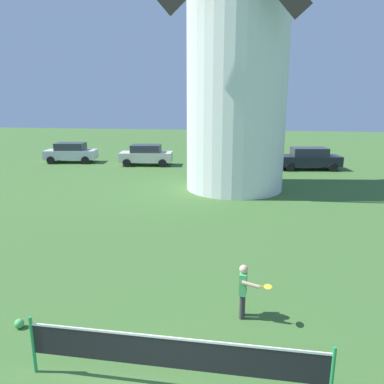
{
  "coord_description": "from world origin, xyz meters",
  "views": [
    {
      "loc": [
        1.22,
        -3.58,
        4.71
      ],
      "look_at": [
        0.09,
        3.53,
        2.94
      ],
      "focal_mm": 34.28,
      "sensor_mm": 36.0,
      "label": 1
    }
  ],
  "objects_px": {
    "stray_ball": "(19,324)",
    "parked_car_silver": "(71,152)",
    "windmill": "(238,37)",
    "parked_car_cream": "(146,155)",
    "parked_car_black": "(309,158)",
    "parked_car_blue": "(222,157)",
    "tennis_net": "(173,353)",
    "player_far": "(244,288)"
  },
  "relations": [
    {
      "from": "player_far",
      "to": "parked_car_cream",
      "type": "distance_m",
      "value": 20.9
    },
    {
      "from": "tennis_net",
      "to": "windmill",
      "type": "bearing_deg",
      "value": 88.88
    },
    {
      "from": "windmill",
      "to": "tennis_net",
      "type": "bearing_deg",
      "value": -91.12
    },
    {
      "from": "windmill",
      "to": "stray_ball",
      "type": "xyz_separation_m",
      "value": [
        -3.91,
        -13.86,
        -7.82
      ]
    },
    {
      "from": "tennis_net",
      "to": "stray_ball",
      "type": "relative_size",
      "value": 24.94
    },
    {
      "from": "player_far",
      "to": "windmill",
      "type": "bearing_deg",
      "value": 93.7
    },
    {
      "from": "parked_car_silver",
      "to": "parked_car_black",
      "type": "height_order",
      "value": "same"
    },
    {
      "from": "tennis_net",
      "to": "stray_ball",
      "type": "height_order",
      "value": "tennis_net"
    },
    {
      "from": "windmill",
      "to": "parked_car_silver",
      "type": "distance_m",
      "value": 16.62
    },
    {
      "from": "tennis_net",
      "to": "parked_car_blue",
      "type": "xyz_separation_m",
      "value": [
        -0.89,
        21.43,
        0.12
      ]
    },
    {
      "from": "windmill",
      "to": "tennis_net",
      "type": "relative_size",
      "value": 3.02
    },
    {
      "from": "windmill",
      "to": "player_far",
      "type": "height_order",
      "value": "windmill"
    },
    {
      "from": "player_far",
      "to": "parked_car_black",
      "type": "relative_size",
      "value": 0.28
    },
    {
      "from": "stray_ball",
      "to": "parked_car_cream",
      "type": "height_order",
      "value": "parked_car_cream"
    },
    {
      "from": "stray_ball",
      "to": "parked_car_blue",
      "type": "relative_size",
      "value": 0.05
    },
    {
      "from": "windmill",
      "to": "parked_car_blue",
      "type": "relative_size",
      "value": 3.72
    },
    {
      "from": "parked_car_silver",
      "to": "parked_car_cream",
      "type": "distance_m",
      "value": 6.3
    },
    {
      "from": "parked_car_blue",
      "to": "parked_car_black",
      "type": "distance_m",
      "value": 6.17
    },
    {
      "from": "parked_car_cream",
      "to": "parked_car_black",
      "type": "height_order",
      "value": "same"
    },
    {
      "from": "tennis_net",
      "to": "player_far",
      "type": "height_order",
      "value": "player_far"
    },
    {
      "from": "windmill",
      "to": "stray_ball",
      "type": "bearing_deg",
      "value": -105.74
    },
    {
      "from": "tennis_net",
      "to": "parked_car_black",
      "type": "height_order",
      "value": "parked_car_black"
    },
    {
      "from": "windmill",
      "to": "parked_car_black",
      "type": "relative_size",
      "value": 3.42
    },
    {
      "from": "parked_car_silver",
      "to": "parked_car_black",
      "type": "bearing_deg",
      "value": -0.81
    },
    {
      "from": "parked_car_black",
      "to": "parked_car_blue",
      "type": "bearing_deg",
      "value": -176.58
    },
    {
      "from": "stray_ball",
      "to": "player_far",
      "type": "bearing_deg",
      "value": 13.92
    },
    {
      "from": "stray_ball",
      "to": "tennis_net",
      "type": "bearing_deg",
      "value": -17.7
    },
    {
      "from": "player_far",
      "to": "stray_ball",
      "type": "relative_size",
      "value": 6.18
    },
    {
      "from": "player_far",
      "to": "parked_car_blue",
      "type": "xyz_separation_m",
      "value": [
        -2.01,
        19.11,
        0.09
      ]
    },
    {
      "from": "tennis_net",
      "to": "parked_car_silver",
      "type": "xyz_separation_m",
      "value": [
        -12.98,
        22.06,
        0.12
      ]
    },
    {
      "from": "windmill",
      "to": "parked_car_cream",
      "type": "height_order",
      "value": "windmill"
    },
    {
      "from": "tennis_net",
      "to": "player_far",
      "type": "distance_m",
      "value": 2.58
    },
    {
      "from": "parked_car_black",
      "to": "stray_ball",
      "type": "bearing_deg",
      "value": -113.28
    },
    {
      "from": "stray_ball",
      "to": "parked_car_cream",
      "type": "bearing_deg",
      "value": 98.51
    },
    {
      "from": "parked_car_silver",
      "to": "parked_car_cream",
      "type": "height_order",
      "value": "same"
    },
    {
      "from": "player_far",
      "to": "stray_ball",
      "type": "height_order",
      "value": "player_far"
    },
    {
      "from": "stray_ball",
      "to": "parked_car_silver",
      "type": "distance_m",
      "value": 22.92
    },
    {
      "from": "stray_ball",
      "to": "parked_car_silver",
      "type": "bearing_deg",
      "value": 114.14
    },
    {
      "from": "stray_ball",
      "to": "parked_car_cream",
      "type": "xyz_separation_m",
      "value": [
        -3.08,
        20.56,
        0.71
      ]
    },
    {
      "from": "tennis_net",
      "to": "parked_car_black",
      "type": "distance_m",
      "value": 22.43
    },
    {
      "from": "tennis_net",
      "to": "player_far",
      "type": "xyz_separation_m",
      "value": [
        1.11,
        2.33,
        0.03
      ]
    },
    {
      "from": "parked_car_silver",
      "to": "parked_car_black",
      "type": "relative_size",
      "value": 0.92
    }
  ]
}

